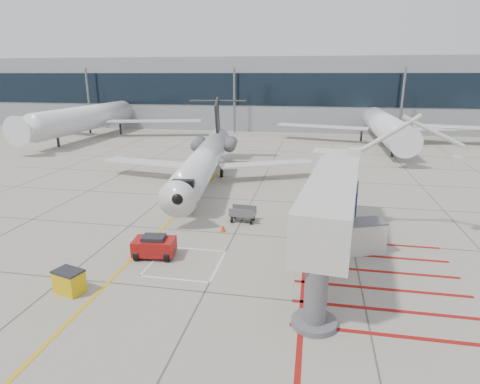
% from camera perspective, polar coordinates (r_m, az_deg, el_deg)
% --- Properties ---
extents(ground_plane, '(260.00, 260.00, 0.00)m').
position_cam_1_polar(ground_plane, '(24.82, -2.57, -9.43)').
color(ground_plane, '#9B9686').
rests_on(ground_plane, ground).
extents(regional_jet, '(27.13, 32.50, 7.82)m').
position_cam_1_polar(regional_jet, '(38.32, -5.66, 5.96)').
color(regional_jet, white).
rests_on(regional_jet, ground_plane).
extents(jet_bridge, '(10.31, 18.44, 7.04)m').
position_cam_1_polar(jet_bridge, '(23.09, 12.77, -2.43)').
color(jet_bridge, silver).
rests_on(jet_bridge, ground_plane).
extents(pushback_tug, '(2.65, 1.82, 1.45)m').
position_cam_1_polar(pushback_tug, '(25.30, -12.11, -7.47)').
color(pushback_tug, '#9E110F').
rests_on(pushback_tug, ground_plane).
extents(spill_bin, '(1.64, 1.32, 1.24)m').
position_cam_1_polar(spill_bin, '(22.79, -23.12, -11.60)').
color(spill_bin, gold).
rests_on(spill_bin, ground_plane).
extents(baggage_cart, '(1.98, 1.33, 1.20)m').
position_cam_1_polar(baggage_cart, '(30.50, 0.40, -3.14)').
color(baggage_cart, '#545559').
rests_on(baggage_cart, ground_plane).
extents(ground_power_unit, '(2.95, 2.33, 2.04)m').
position_cam_1_polar(ground_power_unit, '(26.49, 16.98, -6.03)').
color(ground_power_unit, silver).
rests_on(ground_power_unit, ground_plane).
extents(cone_nose, '(0.33, 0.33, 0.46)m').
position_cam_1_polar(cone_nose, '(28.74, -2.49, -5.20)').
color(cone_nose, '#FF420D').
rests_on(cone_nose, ground_plane).
extents(cone_side, '(0.32, 0.32, 0.44)m').
position_cam_1_polar(cone_side, '(28.79, -2.38, -5.18)').
color(cone_side, '#F85A0D').
rests_on(cone_side, ground_plane).
extents(terminal_building, '(180.00, 28.00, 14.00)m').
position_cam_1_polar(terminal_building, '(91.94, 13.94, 13.59)').
color(terminal_building, gray).
rests_on(terminal_building, ground_plane).
extents(terminal_glass_band, '(180.00, 0.10, 6.00)m').
position_cam_1_polar(terminal_glass_band, '(77.89, 14.52, 13.85)').
color(terminal_glass_band, black).
rests_on(terminal_glass_band, ground_plane).
extents(bg_aircraft_b, '(37.35, 41.50, 12.45)m').
position_cam_1_polar(bg_aircraft_b, '(78.21, -19.72, 12.13)').
color(bg_aircraft_b, silver).
rests_on(bg_aircraft_b, ground_plane).
extents(bg_aircraft_c, '(33.63, 37.36, 11.21)m').
position_cam_1_polar(bg_aircraft_c, '(68.75, 19.71, 11.15)').
color(bg_aircraft_c, silver).
rests_on(bg_aircraft_c, ground_plane).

